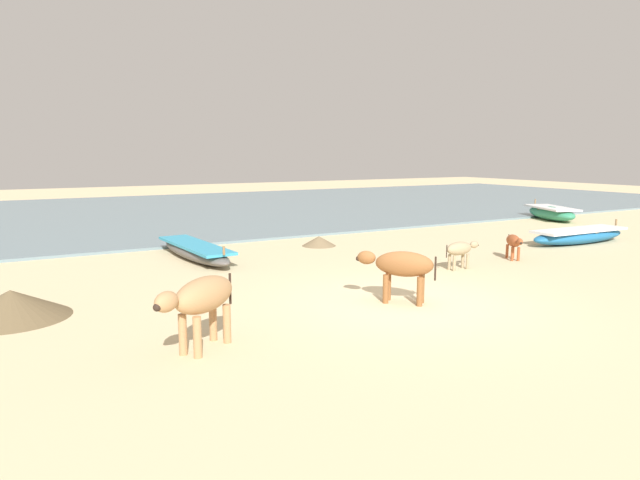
% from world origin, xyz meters
% --- Properties ---
extents(ground, '(80.00, 80.00, 0.00)m').
position_xyz_m(ground, '(0.00, 0.00, 0.00)').
color(ground, beige).
extents(sea_water, '(60.00, 20.00, 0.08)m').
position_xyz_m(sea_water, '(0.00, 17.99, 0.04)').
color(sea_water, slate).
rests_on(sea_water, ground).
extents(fishing_boat_0, '(3.82, 1.03, 0.65)m').
position_xyz_m(fishing_boat_0, '(8.82, 2.81, 0.25)').
color(fishing_boat_0, '#1E669E').
rests_on(fishing_boat_0, ground).
extents(fishing_boat_2, '(1.10, 4.05, 0.60)m').
position_xyz_m(fishing_boat_2, '(-2.14, 6.09, 0.22)').
color(fishing_boat_2, '#5B5651').
rests_on(fishing_boat_2, ground).
extents(fishing_boat_3, '(2.19, 3.20, 0.75)m').
position_xyz_m(fishing_boat_3, '(13.20, 7.24, 0.30)').
color(fishing_boat_3, '#338C66').
rests_on(fishing_boat_3, ground).
extents(cow_adult_tan, '(1.45, 1.14, 1.04)m').
position_xyz_m(cow_adult_tan, '(-4.03, -0.55, 0.74)').
color(cow_adult_tan, tan).
rests_on(cow_adult_tan, ground).
extents(calf_near_rust, '(0.67, 0.93, 0.65)m').
position_xyz_m(calf_near_rust, '(5.01, 1.97, 0.47)').
color(calf_near_rust, '#9E4C28').
rests_on(calf_near_rust, ground).
extents(calf_far_dun, '(1.03, 0.31, 0.67)m').
position_xyz_m(calf_far_dun, '(2.96, 1.76, 0.48)').
color(calf_far_dun, tan).
rests_on(calf_far_dun, ground).
extents(cow_second_adult_brown, '(1.19, 1.26, 0.96)m').
position_xyz_m(cow_second_adult_brown, '(-0.09, 0.08, 0.69)').
color(cow_second_adult_brown, brown).
rests_on(cow_second_adult_brown, ground).
extents(debris_pile_0, '(2.45, 2.45, 0.48)m').
position_xyz_m(debris_pile_0, '(-6.35, 2.49, 0.24)').
color(debris_pile_0, brown).
rests_on(debris_pile_0, ground).
extents(debris_pile_1, '(1.10, 1.10, 0.29)m').
position_xyz_m(debris_pile_1, '(1.68, 6.32, 0.15)').
color(debris_pile_1, '#7A6647').
rests_on(debris_pile_1, ground).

